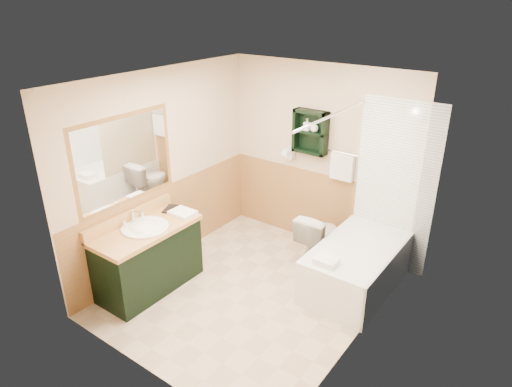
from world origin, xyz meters
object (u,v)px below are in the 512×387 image
object	(u,v)px
vanity	(148,258)
soap_bottle_b	(314,128)
hair_dryer	(290,153)
bathtub	(358,265)
toilet	(319,237)
soap_bottle_a	(307,128)
vanity_book	(164,201)
wall_shelf	(310,132)

from	to	relation	value
vanity	soap_bottle_b	size ratio (longest dim) A/B	9.53
hair_dryer	bathtub	world-z (taller)	hair_dryer
hair_dryer	bathtub	size ratio (longest dim) A/B	0.16
hair_dryer	toilet	bearing A→B (deg)	-28.85
soap_bottle_a	soap_bottle_b	size ratio (longest dim) A/B	1.16
soap_bottle_b	vanity_book	bearing A→B (deg)	-125.96
toilet	wall_shelf	bearing A→B (deg)	-42.16
wall_shelf	toilet	world-z (taller)	wall_shelf
wall_shelf	vanity_book	size ratio (longest dim) A/B	2.43
hair_dryer	soap_bottle_a	bearing A→B (deg)	-6.77
wall_shelf	soap_bottle_b	xyz separation A→B (m)	(0.06, -0.01, 0.07)
vanity	toilet	bearing A→B (deg)	51.86
toilet	soap_bottle_b	size ratio (longest dim) A/B	5.38
wall_shelf	toilet	xyz separation A→B (m)	(0.40, -0.36, -1.21)
toilet	vanity_book	xyz separation A→B (m)	(-1.46, -1.19, 0.55)
wall_shelf	hair_dryer	bearing A→B (deg)	175.24
vanity	vanity_book	xyz separation A→B (m)	(-0.17, 0.46, 0.50)
hair_dryer	soap_bottle_b	bearing A→B (deg)	-4.80
hair_dryer	vanity_book	distance (m)	1.77
vanity	soap_bottle_a	size ratio (longest dim) A/B	8.19
vanity	soap_bottle_a	distance (m)	2.49
wall_shelf	vanity	distance (m)	2.48
soap_bottle_a	vanity_book	bearing A→B (deg)	-123.33
wall_shelf	bathtub	xyz separation A→B (m)	(1.03, -0.55, -1.28)
soap_bottle_a	hair_dryer	bearing A→B (deg)	173.23
bathtub	soap_bottle_a	world-z (taller)	soap_bottle_a
wall_shelf	hair_dryer	distance (m)	0.46
bathtub	toilet	size ratio (longest dim) A/B	2.17
toilet	soap_bottle_b	bearing A→B (deg)	-46.21
wall_shelf	soap_bottle_a	world-z (taller)	wall_shelf
hair_dryer	vanity_book	world-z (taller)	hair_dryer
wall_shelf	soap_bottle_b	distance (m)	0.09
bathtub	vanity_book	world-z (taller)	vanity_book
bathtub	soap_bottle_a	bearing A→B (deg)	153.12
wall_shelf	vanity	world-z (taller)	wall_shelf
wall_shelf	toilet	bearing A→B (deg)	-42.12
wall_shelf	vanity_book	world-z (taller)	wall_shelf
wall_shelf	vanity	xyz separation A→B (m)	(-0.89, -2.00, -1.16)
toilet	soap_bottle_a	bearing A→B (deg)	-38.59
soap_bottle_a	soap_bottle_b	world-z (taller)	soap_bottle_b
toilet	vanity_book	size ratio (longest dim) A/B	3.05
soap_bottle_b	vanity	bearing A→B (deg)	-115.46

